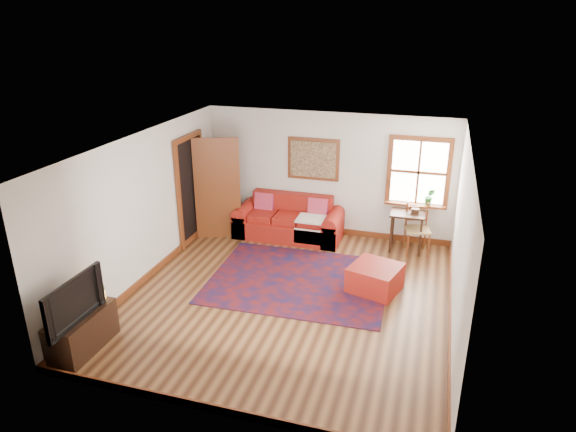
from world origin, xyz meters
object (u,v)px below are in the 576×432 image
(ladder_back_chair, at_px, (417,227))
(side_table, at_px, (407,219))
(red_ottoman, at_px, (375,278))
(media_cabinet, at_px, (82,331))
(red_leather_sofa, at_px, (289,223))

(ladder_back_chair, bearing_deg, side_table, 177.79)
(side_table, bearing_deg, red_ottoman, -101.71)
(ladder_back_chair, bearing_deg, media_cabinet, -132.79)
(red_ottoman, relative_size, media_cabinet, 0.76)
(media_cabinet, bearing_deg, side_table, 48.61)
(ladder_back_chair, relative_size, media_cabinet, 0.96)
(media_cabinet, bearing_deg, red_leather_sofa, 70.48)
(side_table, height_order, media_cabinet, side_table)
(red_ottoman, xyz_separation_m, ladder_back_chair, (0.54, 1.70, 0.30))
(side_table, distance_m, ladder_back_chair, 0.23)
(red_leather_sofa, xyz_separation_m, ladder_back_chair, (2.52, -0.03, 0.24))
(red_leather_sofa, xyz_separation_m, side_table, (2.33, -0.02, 0.36))
(red_leather_sofa, relative_size, side_table, 2.79)
(side_table, bearing_deg, ladder_back_chair, -2.21)
(side_table, bearing_deg, media_cabinet, -131.39)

